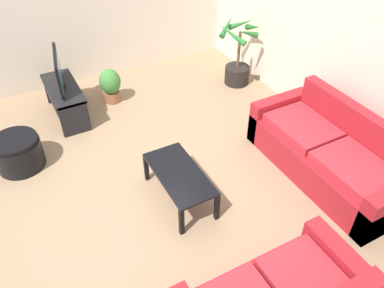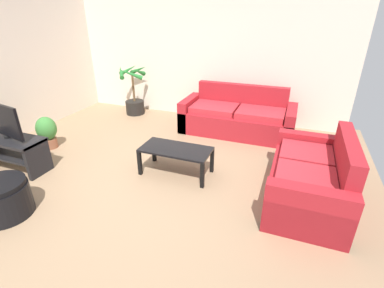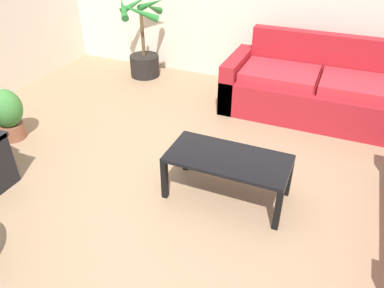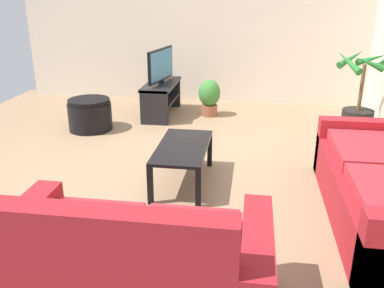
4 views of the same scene
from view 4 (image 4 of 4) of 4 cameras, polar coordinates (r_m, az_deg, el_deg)
name	(u,v)px [view 4 (image 4 of 4)]	position (r m, az deg, el deg)	size (l,w,h in m)	color
ground_plane	(155,164)	(4.84, -5.13, -2.75)	(6.60, 6.60, 0.00)	#937556
wall_left	(192,23)	(7.42, 0.07, 16.25)	(0.06, 6.00, 2.70)	beige
couch_loveseat	(133,270)	(2.68, -8.00, -16.67)	(0.90, 1.65, 0.90)	maroon
tv_stand	(161,94)	(6.63, -4.20, 6.80)	(1.10, 0.45, 0.52)	black
tv	(161,65)	(6.54, -4.28, 10.71)	(0.86, 0.20, 0.53)	black
coffee_table	(183,151)	(4.24, -1.27, -0.92)	(1.03, 0.50, 0.41)	black
potted_palm	(359,104)	(6.26, 21.82, 5.14)	(0.75, 0.73, 1.14)	black
potted_plant_small	(209,96)	(6.59, 2.38, 6.53)	(0.34, 0.34, 0.58)	brown
ottoman	(90,115)	(6.11, -13.76, 3.93)	(0.61, 0.61, 0.45)	black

